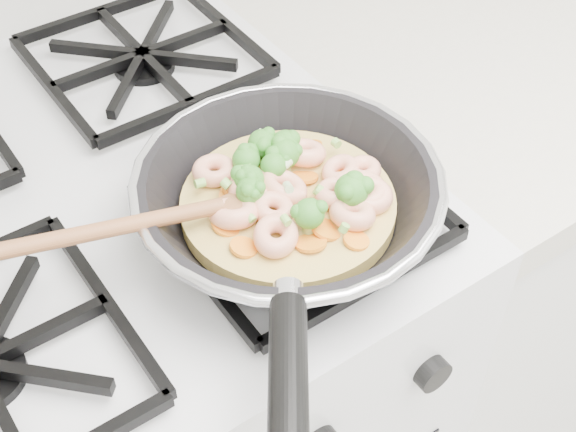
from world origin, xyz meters
TOP-DOWN VIEW (x-y plane):
  - stove at (0.00, 1.70)m, footprint 0.60×0.60m
  - counter_right at (0.80, 1.70)m, footprint 1.00×0.60m
  - skillet at (0.13, 1.53)m, footprint 0.44×0.39m

SIDE VIEW (x-z plane):
  - counter_right at x=0.80m, z-range 0.00..0.90m
  - stove at x=0.00m, z-range 0.00..0.92m
  - skillet at x=0.13m, z-range 0.91..1.00m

